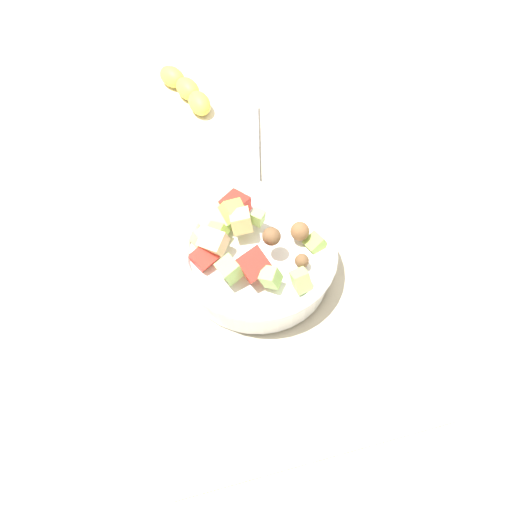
{
  "coord_description": "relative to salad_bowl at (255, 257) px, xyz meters",
  "views": [
    {
      "loc": [
        -0.43,
        0.12,
        0.66
      ],
      "look_at": [
        0.01,
        0.0,
        0.04
      ],
      "focal_mm": 39.88,
      "sensor_mm": 36.0,
      "label": 1
    }
  ],
  "objects": [
    {
      "name": "banana_whole",
      "position": [
        0.41,
        0.02,
        -0.02
      ],
      "size": [
        0.15,
        0.08,
        0.04
      ],
      "color": "yellow",
      "rests_on": "ground_plane"
    },
    {
      "name": "placemat",
      "position": [
        -0.01,
        -0.0,
        -0.04
      ],
      "size": [
        0.51,
        0.34,
        0.01
      ],
      "primitive_type": "cube",
      "color": "#BCB299",
      "rests_on": "ground_plane"
    },
    {
      "name": "ground_plane",
      "position": [
        -0.01,
        -0.0,
        -0.04
      ],
      "size": [
        2.4,
        2.4,
        0.0
      ],
      "primitive_type": "plane",
      "color": "silver"
    },
    {
      "name": "salad_bowl",
      "position": [
        0.0,
        0.0,
        0.0
      ],
      "size": [
        0.21,
        0.21,
        0.1
      ],
      "color": "white",
      "rests_on": "placemat"
    },
    {
      "name": "serving_spoon",
      "position": [
        0.19,
        -0.05,
        -0.03
      ],
      "size": [
        0.24,
        0.09,
        0.01
      ],
      "color": "#B7B7BC",
      "rests_on": "placemat"
    }
  ]
}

